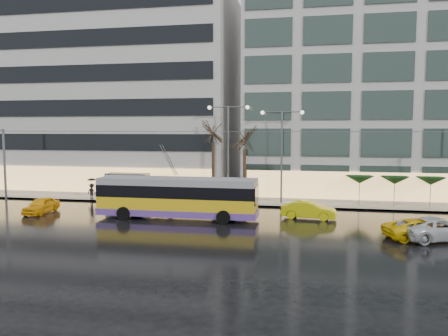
% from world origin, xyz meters
% --- Properties ---
extents(ground, '(140.00, 140.00, 0.00)m').
position_xyz_m(ground, '(0.00, 0.00, 0.00)').
color(ground, black).
rests_on(ground, ground).
extents(sidewalk, '(80.00, 10.00, 0.15)m').
position_xyz_m(sidewalk, '(2.00, 14.00, 0.07)').
color(sidewalk, gray).
rests_on(sidewalk, ground).
extents(kerb, '(80.00, 0.10, 0.15)m').
position_xyz_m(kerb, '(2.00, 9.05, 0.07)').
color(kerb, slate).
rests_on(kerb, ground).
extents(building_left, '(34.00, 14.00, 22.00)m').
position_xyz_m(building_left, '(-16.00, 19.00, 11.15)').
color(building_left, '#B5B2AD').
rests_on(building_left, sidewalk).
extents(building_right, '(32.00, 14.00, 25.00)m').
position_xyz_m(building_right, '(19.00, 19.00, 12.65)').
color(building_right, '#B5B2AD').
rests_on(building_right, sidewalk).
extents(trolleybus, '(12.52, 4.92, 5.80)m').
position_xyz_m(trolleybus, '(-0.62, 2.81, 1.57)').
color(trolleybus, gold).
rests_on(trolleybus, ground).
extents(catenary, '(42.24, 5.12, 7.00)m').
position_xyz_m(catenary, '(1.00, 7.94, 4.25)').
color(catenary, '#595B60').
rests_on(catenary, ground).
extents(bus_shelter, '(4.20, 1.60, 2.51)m').
position_xyz_m(bus_shelter, '(-8.38, 10.69, 1.96)').
color(bus_shelter, '#595B60').
rests_on(bus_shelter, sidewalk).
extents(street_lamp_near, '(3.96, 0.36, 9.03)m').
position_xyz_m(street_lamp_near, '(2.00, 10.80, 5.99)').
color(street_lamp_near, '#595B60').
rests_on(street_lamp_near, sidewalk).
extents(street_lamp_far, '(3.96, 0.36, 8.53)m').
position_xyz_m(street_lamp_far, '(7.00, 10.80, 5.71)').
color(street_lamp_far, '#595B60').
rests_on(street_lamp_far, sidewalk).
extents(tree_a, '(3.20, 3.20, 8.40)m').
position_xyz_m(tree_a, '(0.50, 11.00, 7.09)').
color(tree_a, black).
rests_on(tree_a, sidewalk).
extents(tree_b, '(3.20, 3.20, 7.70)m').
position_xyz_m(tree_b, '(3.50, 11.20, 6.40)').
color(tree_b, black).
rests_on(tree_b, sidewalk).
extents(parasol_a, '(2.50, 2.50, 2.65)m').
position_xyz_m(parasol_a, '(14.00, 11.00, 2.45)').
color(parasol_a, '#595B60').
rests_on(parasol_a, sidewalk).
extents(parasol_b, '(2.50, 2.50, 2.65)m').
position_xyz_m(parasol_b, '(17.00, 11.00, 2.45)').
color(parasol_b, '#595B60').
rests_on(parasol_b, sidewalk).
extents(parasol_c, '(2.50, 2.50, 2.65)m').
position_xyz_m(parasol_c, '(20.00, 11.00, 2.45)').
color(parasol_c, '#595B60').
rests_on(parasol_c, sidewalk).
extents(taxi_a, '(1.69, 3.92, 1.32)m').
position_xyz_m(taxi_a, '(-12.42, 2.85, 0.66)').
color(taxi_a, '#FFB40D').
rests_on(taxi_a, ground).
extents(taxi_b, '(4.38, 2.00, 1.39)m').
position_xyz_m(taxi_b, '(9.48, 4.67, 0.70)').
color(taxi_b, '#D2CD0B').
rests_on(taxi_b, ground).
extents(taxi_c, '(5.04, 3.35, 1.29)m').
position_xyz_m(taxi_c, '(16.45, -0.51, 0.64)').
color(taxi_c, yellow).
rests_on(taxi_c, ground).
extents(sedan_silver, '(5.73, 4.23, 1.45)m').
position_xyz_m(sedan_silver, '(17.53, -0.43, 0.72)').
color(sedan_silver, silver).
rests_on(sedan_silver, ground).
extents(pedestrian_a, '(1.16, 1.18, 2.19)m').
position_xyz_m(pedestrian_a, '(-5.10, 10.94, 1.64)').
color(pedestrian_a, black).
rests_on(pedestrian_a, sidewalk).
extents(pedestrian_b, '(0.89, 0.80, 1.49)m').
position_xyz_m(pedestrian_b, '(-3.42, 9.65, 0.90)').
color(pedestrian_b, black).
rests_on(pedestrian_b, sidewalk).
extents(pedestrian_c, '(1.11, 0.98, 2.11)m').
position_xyz_m(pedestrian_c, '(-11.26, 9.40, 1.27)').
color(pedestrian_c, black).
rests_on(pedestrian_c, sidewalk).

